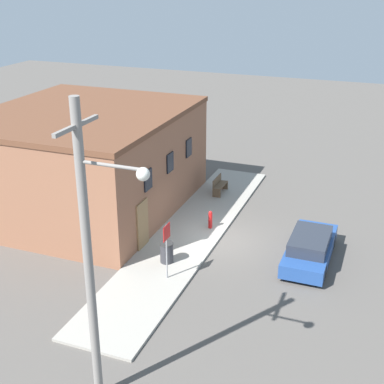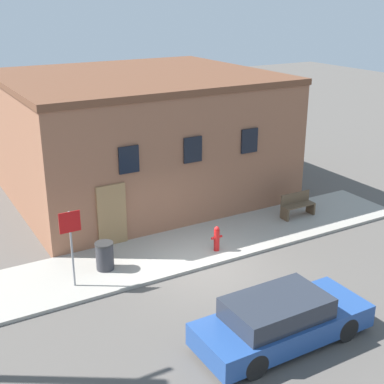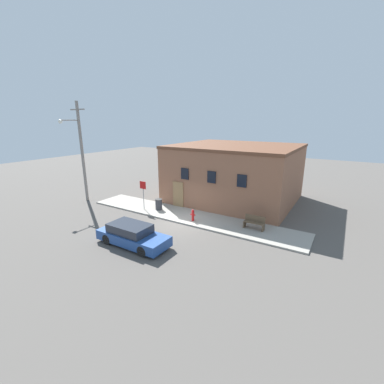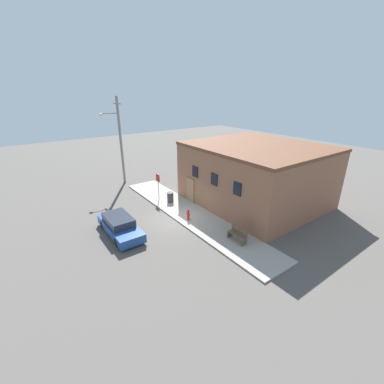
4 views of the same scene
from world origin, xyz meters
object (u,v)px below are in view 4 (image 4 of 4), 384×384
(trash_bin, at_px, (170,197))
(utility_pole, at_px, (119,139))
(fire_hydrant, at_px, (188,215))
(bench, at_px, (238,235))
(stop_sign, at_px, (158,182))
(parked_car, at_px, (120,226))

(trash_bin, distance_m, utility_pole, 8.58)
(fire_hydrant, height_order, utility_pole, utility_pole)
(bench, bearing_deg, trash_bin, -177.79)
(stop_sign, distance_m, parked_car, 6.13)
(trash_bin, bearing_deg, bench, 2.21)
(fire_hydrant, height_order, stop_sign, stop_sign)
(fire_hydrant, distance_m, trash_bin, 3.66)
(fire_hydrant, bearing_deg, trash_bin, 169.97)
(stop_sign, bearing_deg, parked_car, -54.37)
(stop_sign, xyz_separation_m, bench, (8.90, 0.81, -1.15))
(bench, bearing_deg, stop_sign, -174.79)
(bench, bearing_deg, utility_pole, -174.22)
(fire_hydrant, xyz_separation_m, trash_bin, (-3.60, 0.64, 0.01))
(bench, xyz_separation_m, trash_bin, (-7.77, -0.30, 0.01))
(trash_bin, relative_size, parked_car, 0.20)
(trash_bin, xyz_separation_m, utility_pole, (-7.44, -1.24, 4.08))
(fire_hydrant, relative_size, utility_pole, 0.10)
(bench, height_order, parked_car, parked_car)
(fire_hydrant, bearing_deg, stop_sign, 178.47)
(fire_hydrant, distance_m, utility_pole, 11.79)
(stop_sign, xyz_separation_m, parked_car, (3.51, -4.90, -1.08))
(stop_sign, xyz_separation_m, trash_bin, (1.12, 0.51, -1.14))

